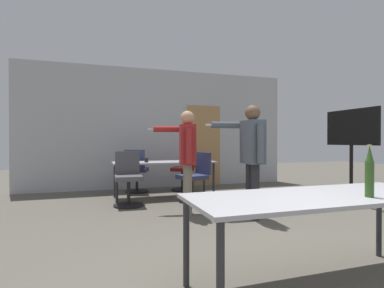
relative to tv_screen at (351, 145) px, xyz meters
name	(u,v)px	position (x,y,z in m)	size (l,w,h in m)	color
back_wall	(162,129)	(-2.74, 3.13, 0.36)	(6.62, 0.12, 2.90)	#B2B5B7
conference_table_near	(321,202)	(-2.66, -2.27, -0.41)	(2.12, 0.79, 0.72)	#A8A8AD
conference_table_far	(165,165)	(-2.99, 1.78, -0.42)	(2.05, 0.68, 0.72)	#A8A8AD
tv_screen	(351,145)	(0.00, 0.00, 0.00)	(0.44, 1.12, 1.71)	black
person_right_polo	(187,152)	(-2.98, 0.28, -0.11)	(0.71, 0.71, 1.61)	slate
person_near_casual	(252,150)	(-2.14, -0.26, -0.07)	(0.75, 0.66, 1.67)	#28282D
office_chair_near_pushed	(186,171)	(-2.34, 2.43, -0.62)	(0.68, 0.65, 0.96)	black
office_chair_far_right	(136,172)	(-3.47, 2.49, -0.62)	(0.60, 0.64, 0.96)	black
office_chair_mid_tucked	(195,178)	(-2.52, 1.20, -0.65)	(0.63, 0.58, 0.92)	black
office_chair_far_left	(128,180)	(-3.77, 1.23, -0.62)	(0.52, 0.56, 0.96)	black
beer_bottle	(370,172)	(-2.39, -2.46, -0.17)	(0.06, 0.06, 0.39)	#2D511E
drink_cup	(146,160)	(-3.37, 1.69, -0.31)	(0.07, 0.07, 0.09)	#232328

